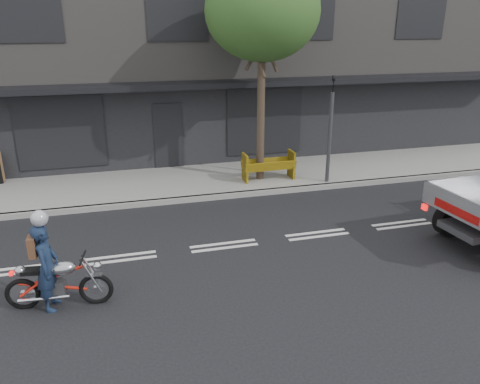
% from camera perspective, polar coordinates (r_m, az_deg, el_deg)
% --- Properties ---
extents(ground, '(80.00, 80.00, 0.00)m').
position_cam_1_polar(ground, '(11.19, -1.97, -6.58)').
color(ground, black).
rests_on(ground, ground).
extents(sidewalk, '(32.00, 3.20, 0.15)m').
position_cam_1_polar(sidewalk, '(15.43, -5.95, 1.30)').
color(sidewalk, gray).
rests_on(sidewalk, ground).
extents(kerb, '(32.00, 0.20, 0.15)m').
position_cam_1_polar(kerb, '(13.95, -4.87, -0.75)').
color(kerb, gray).
rests_on(kerb, ground).
extents(building_main, '(26.00, 10.00, 8.00)m').
position_cam_1_polar(building_main, '(21.19, -9.41, 17.09)').
color(building_main, slate).
rests_on(building_main, ground).
extents(street_tree, '(3.40, 3.40, 6.74)m').
position_cam_1_polar(street_tree, '(14.63, 2.75, 21.08)').
color(street_tree, '#382B21').
rests_on(street_tree, ground).
extents(traffic_light_pole, '(0.12, 0.12, 3.50)m').
position_cam_1_polar(traffic_light_pole, '(14.97, 10.88, 6.73)').
color(traffic_light_pole, '#2D2D30').
rests_on(traffic_light_pole, ground).
extents(motorcycle, '(1.95, 0.57, 1.00)m').
position_cam_1_polar(motorcycle, '(9.39, -21.26, -10.13)').
color(motorcycle, black).
rests_on(motorcycle, ground).
extents(rider, '(0.47, 0.65, 1.67)m').
position_cam_1_polar(rider, '(9.26, -22.44, -8.48)').
color(rider, '#172540').
rests_on(rider, ground).
extents(construction_barrier, '(1.70, 0.69, 0.95)m').
position_cam_1_polar(construction_barrier, '(14.99, 3.79, 3.00)').
color(construction_barrier, '#E6B20C').
rests_on(construction_barrier, sidewalk).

